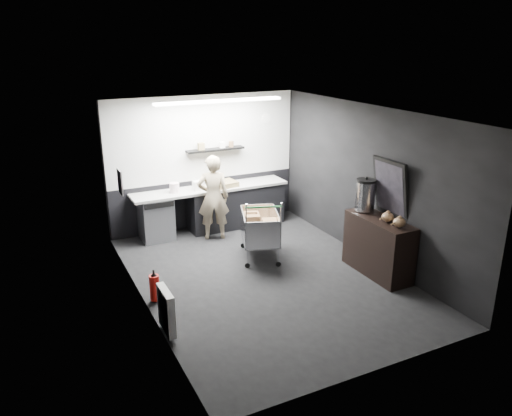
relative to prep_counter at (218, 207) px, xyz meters
name	(u,v)px	position (x,y,z in m)	size (l,w,h in m)	color
floor	(266,277)	(-0.14, -2.42, -0.46)	(5.50, 5.50, 0.00)	black
ceiling	(267,113)	(-0.14, -2.42, 2.24)	(5.50, 5.50, 0.00)	silver
wall_back	(204,162)	(-0.14, 0.33, 0.89)	(5.50, 5.50, 0.00)	black
wall_front	(381,268)	(-0.14, -5.17, 0.89)	(5.50, 5.50, 0.00)	black
wall_left	(139,219)	(-2.14, -2.42, 0.89)	(5.50, 5.50, 0.00)	black
wall_right	(369,184)	(1.86, -2.42, 0.89)	(5.50, 5.50, 0.00)	black
kitchen_wall_panel	(204,138)	(-0.14, 0.31, 1.39)	(3.95, 0.02, 1.70)	silver
dado_panel	(206,202)	(-0.14, 0.31, 0.04)	(3.95, 0.02, 1.00)	black
floating_shelf	(215,149)	(0.06, 0.20, 1.16)	(1.20, 0.22, 0.04)	black
wall_clock	(266,118)	(1.26, 0.30, 1.69)	(0.20, 0.20, 0.03)	white
poster	(120,182)	(-2.12, -1.12, 1.09)	(0.02, 0.30, 0.40)	silver
poster_red_band	(120,178)	(-2.11, -1.12, 1.16)	(0.01, 0.22, 0.10)	red
radiator	(166,311)	(-2.08, -3.32, -0.11)	(0.10, 0.50, 0.60)	white
ceiling_strip	(219,101)	(-0.14, -0.57, 2.21)	(2.40, 0.20, 0.04)	white
prep_counter	(218,207)	(0.00, 0.00, 0.00)	(3.20, 0.61, 0.90)	black
person	(213,198)	(-0.26, -0.45, 0.38)	(0.61, 0.40, 1.67)	beige
shopping_cart	(260,229)	(0.14, -1.65, 0.09)	(0.94, 1.23, 1.14)	silver
sideboard	(378,239)	(1.61, -3.07, 0.15)	(0.55, 1.29, 1.93)	black
fire_extinguisher	(155,287)	(-1.99, -2.39, -0.22)	(0.15, 0.15, 0.49)	red
cardboard_box	(224,184)	(0.13, -0.05, 0.49)	(0.51, 0.39, 0.10)	olive
pink_tub	(174,188)	(-0.89, 0.00, 0.54)	(0.19, 0.19, 0.19)	white
white_container	(199,185)	(-0.41, -0.05, 0.53)	(0.21, 0.16, 0.18)	white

